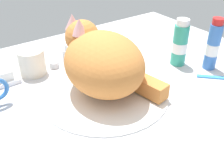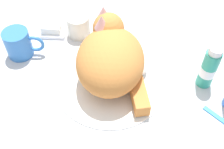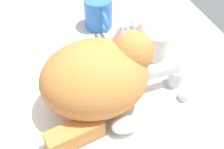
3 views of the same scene
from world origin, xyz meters
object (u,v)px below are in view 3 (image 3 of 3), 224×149
object	(u,v)px
faucet	(172,76)
rinse_cup	(156,44)
cat	(99,76)
soap_bar	(142,27)
coffee_mug	(99,13)

from	to	relation	value
faucet	rinse_cup	distance (cm)	11.10
cat	soap_bar	distance (cm)	28.13
rinse_cup	soap_bar	bearing A→B (deg)	179.32
coffee_mug	soap_bar	bearing A→B (deg)	51.23
soap_bar	faucet	bearing A→B (deg)	-3.65
cat	coffee_mug	bearing A→B (deg)	162.31
cat	soap_bar	xyz separation A→B (cm)	(-20.13, 18.64, -6.23)
faucet	soap_bar	size ratio (longest dim) A/B	2.01
faucet	rinse_cup	bearing A→B (deg)	173.93
faucet	coffee_mug	size ratio (longest dim) A/B	1.05
cat	coffee_mug	xyz separation A→B (cm)	(-27.94, 8.91, -4.30)
rinse_cup	cat	bearing A→B (deg)	-59.00
coffee_mug	rinse_cup	size ratio (longest dim) A/B	1.64
cat	faucet	bearing A→B (deg)	90.46
coffee_mug	cat	bearing A→B (deg)	-17.69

